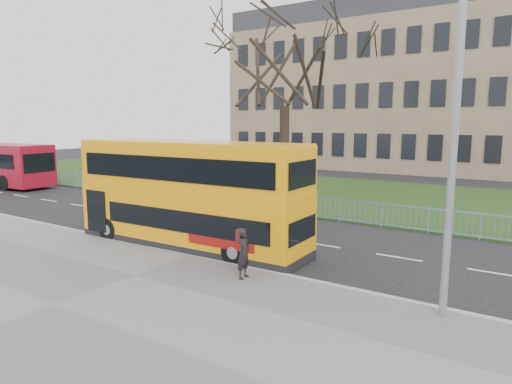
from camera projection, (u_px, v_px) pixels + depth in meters
ground at (219, 248)px, 17.14m from camera, size 120.00×120.00×0.00m
pavement at (55, 306)px, 11.57m from camera, size 80.00×10.50×0.12m
kerb at (192, 256)px, 15.85m from camera, size 80.00×0.20×0.14m
grass_verge at (359, 196)px, 28.91m from camera, size 80.00×15.40×0.08m
guard_railing at (302, 206)px, 22.49m from camera, size 40.00×0.12×1.10m
bare_tree at (285, 88)px, 25.99m from camera, size 9.13×9.13×13.05m
civic_building at (388, 99)px, 47.61m from camera, size 30.00×15.00×14.00m
yellow_bus at (189, 192)px, 16.94m from camera, size 9.42×2.49×3.92m
pedestrian at (244, 253)px, 13.38m from camera, size 0.41×0.58×1.50m
street_lamp at (451, 105)px, 10.21m from camera, size 1.92×0.24×9.04m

